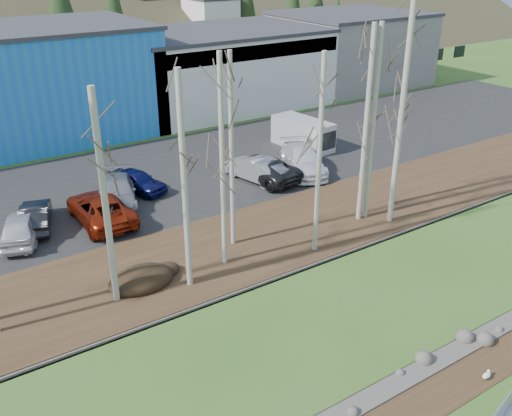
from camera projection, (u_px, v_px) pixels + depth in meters
dirt_strip at (459, 379)px, 19.98m from camera, size 80.00×1.80×0.03m
near_bank_rocks at (436, 363)px, 20.74m from camera, size 80.00×0.80×0.50m
river at (358, 308)px, 23.82m from camera, size 80.00×8.00×0.90m
far_bank_rocks at (298, 266)px, 26.91m from camera, size 80.00×0.80×0.46m
far_bank at (260, 238)px, 29.29m from camera, size 80.00×7.00×0.15m
parking_lot at (170, 175)px, 37.19m from camera, size 80.00×14.00×0.14m
building_blue at (13, 84)px, 42.98m from camera, size 20.40×12.24×8.30m
building_white at (219, 67)px, 52.33m from camera, size 18.36×12.24×6.80m
building_grey at (349, 48)px, 60.29m from camera, size 14.28×12.24×7.30m
seagull at (487, 375)px, 19.90m from camera, size 0.44×0.21×0.32m
dirt_mound at (141, 278)px, 25.12m from camera, size 2.94×2.07×0.58m
birch_2 at (105, 202)px, 22.26m from camera, size 0.27×0.27×9.11m
birch_3 at (222, 165)px, 24.90m from camera, size 0.22×0.22×9.80m
birch_4 at (184, 185)px, 23.25m from camera, size 0.26×0.26×9.52m
birch_5 at (232, 154)px, 26.68m from camera, size 0.22×0.22×9.51m
birch_6 at (319, 158)px, 26.08m from camera, size 0.23×0.23×9.59m
birch_7 at (401, 114)px, 28.47m from camera, size 0.28×0.28×11.93m
birch_8 at (373, 126)px, 29.29m from camera, size 0.26×0.26×10.32m
birch_9 at (404, 97)px, 30.35m from camera, size 0.26×0.26×12.48m
birch_10 at (366, 127)px, 29.05m from camera, size 0.26×0.26×10.32m
car_0 at (20, 227)px, 28.66m from camera, size 3.07×4.62×1.46m
car_1 at (36, 216)px, 29.98m from camera, size 2.58×4.35×1.35m
car_2 at (101, 208)px, 30.62m from camera, size 2.64×5.59×1.54m
car_3 at (117, 192)px, 32.69m from camera, size 3.74×5.55×1.49m
car_4 at (137, 181)px, 34.35m from camera, size 3.00×4.25×1.34m
car_5 at (255, 168)px, 35.99m from camera, size 2.58×4.88×1.53m
car_6 at (263, 168)px, 36.08m from camera, size 3.11×5.60×1.48m
car_7 at (303, 160)px, 37.27m from camera, size 4.27×5.97×1.61m
van_white at (305, 134)px, 41.46m from camera, size 2.51×4.98×2.10m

